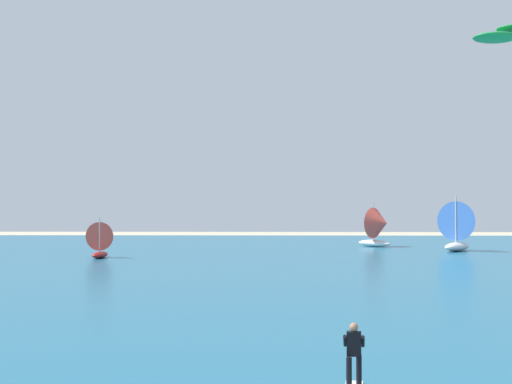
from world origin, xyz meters
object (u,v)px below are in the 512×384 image
sailboat_heeled_over (379,227)px  sailboat_far_right (460,225)px  sailboat_mid_right (102,239)px  kitesurfer (354,368)px

sailboat_heeled_over → sailboat_far_right: (7.13, -5.68, 0.33)m
sailboat_heeled_over → sailboat_far_right: bearing=-38.5°
sailboat_mid_right → sailboat_heeled_over: bearing=29.0°
kitesurfer → sailboat_far_right: (17.05, 49.10, 1.96)m
sailboat_heeled_over → sailboat_mid_right: (-26.72, -14.82, -0.62)m
sailboat_far_right → sailboat_heeled_over: bearing=141.5°
sailboat_heeled_over → sailboat_far_right: 9.12m
kitesurfer → sailboat_heeled_over: size_ratio=0.41×
kitesurfer → sailboat_far_right: sailboat_far_right is taller
sailboat_heeled_over → sailboat_mid_right: bearing=-151.0°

